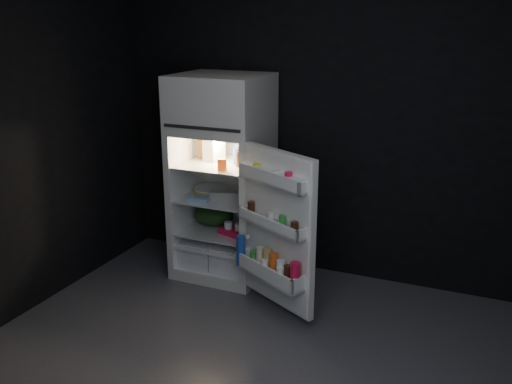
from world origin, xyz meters
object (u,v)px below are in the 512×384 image
at_px(egg_carton, 226,195).
at_px(refrigerator, 223,170).
at_px(yogurt_tray, 235,232).
at_px(fridge_door, 276,232).
at_px(milk_jug, 214,147).

bearing_deg(egg_carton, refrigerator, 109.26).
relative_size(refrigerator, egg_carton, 6.27).
bearing_deg(yogurt_tray, refrigerator, 156.34).
bearing_deg(refrigerator, fridge_door, -38.01).
height_order(egg_carton, yogurt_tray, egg_carton).
distance_m(fridge_door, egg_carton, 0.79).
bearing_deg(egg_carton, milk_jug, 130.52).
xyz_separation_m(milk_jug, yogurt_tray, (0.26, -0.15, -0.69)).
height_order(refrigerator, egg_carton, refrigerator).
height_order(refrigerator, yogurt_tray, refrigerator).
xyz_separation_m(egg_carton, yogurt_tray, (0.10, -0.04, -0.31)).
relative_size(fridge_door, yogurt_tray, 4.62).
xyz_separation_m(refrigerator, milk_jug, (-0.09, 0.01, 0.19)).
distance_m(milk_jug, egg_carton, 0.43).
distance_m(refrigerator, yogurt_tray, 0.55).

